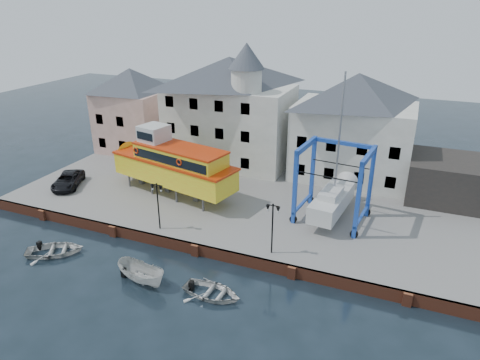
% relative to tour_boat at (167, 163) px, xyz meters
% --- Properties ---
extents(ground, '(140.00, 140.00, 0.00)m').
position_rel_tour_boat_xyz_m(ground, '(7.23, -8.00, -4.16)').
color(ground, black).
rests_on(ground, ground).
extents(hardstanding, '(44.00, 22.00, 1.00)m').
position_rel_tour_boat_xyz_m(hardstanding, '(7.23, 3.00, -3.66)').
color(hardstanding, slate).
rests_on(hardstanding, ground).
extents(quay_wall, '(44.00, 0.47, 1.00)m').
position_rel_tour_boat_xyz_m(quay_wall, '(7.23, -7.89, -3.66)').
color(quay_wall, brown).
rests_on(quay_wall, ground).
extents(building_pink, '(8.00, 7.00, 10.30)m').
position_rel_tour_boat_xyz_m(building_pink, '(-10.77, 10.00, 1.99)').
color(building_pink, tan).
rests_on(building_pink, hardstanding).
extents(building_white_main, '(14.00, 8.30, 14.00)m').
position_rel_tour_boat_xyz_m(building_white_main, '(2.36, 10.40, 3.19)').
color(building_white_main, beige).
rests_on(building_white_main, hardstanding).
extents(building_white_right, '(12.00, 8.00, 11.20)m').
position_rel_tour_boat_xyz_m(building_white_right, '(16.23, 11.00, 2.44)').
color(building_white_right, beige).
rests_on(building_white_right, hardstanding).
extents(shed_dark, '(8.00, 7.00, 4.00)m').
position_rel_tour_boat_xyz_m(shed_dark, '(26.23, 9.00, -1.16)').
color(shed_dark, '#252422').
rests_on(shed_dark, hardstanding).
extents(lamp_post_left, '(1.12, 0.32, 4.20)m').
position_rel_tour_boat_xyz_m(lamp_post_left, '(3.23, -6.80, 0.02)').
color(lamp_post_left, black).
rests_on(lamp_post_left, hardstanding).
extents(lamp_post_right, '(1.12, 0.32, 4.20)m').
position_rel_tour_boat_xyz_m(lamp_post_right, '(13.23, -6.80, 0.02)').
color(lamp_post_right, black).
rests_on(lamp_post_right, hardstanding).
extents(tour_boat, '(15.80, 6.92, 6.69)m').
position_rel_tour_boat_xyz_m(tour_boat, '(0.00, 0.00, 0.00)').
color(tour_boat, '#59595E').
rests_on(tour_boat, hardstanding).
extents(travel_lift, '(6.45, 8.67, 12.82)m').
position_rel_tour_boat_xyz_m(travel_lift, '(16.43, 1.16, -1.01)').
color(travel_lift, '#1139A1').
rests_on(travel_lift, hardstanding).
extents(van, '(4.18, 5.51, 1.39)m').
position_rel_tour_boat_xyz_m(van, '(-10.35, -2.78, -2.46)').
color(van, black).
rests_on(van, hardstanding).
extents(motorboat_a, '(4.55, 2.44, 1.67)m').
position_rel_tour_boat_xyz_m(motorboat_a, '(5.27, -12.59, -4.16)').
color(motorboat_a, silver).
rests_on(motorboat_a, ground).
extents(motorboat_b, '(4.35, 3.20, 0.87)m').
position_rel_tour_boat_xyz_m(motorboat_b, '(10.67, -12.09, -4.16)').
color(motorboat_b, silver).
rests_on(motorboat_b, ground).
extents(motorboat_d, '(5.45, 5.04, 0.92)m').
position_rel_tour_boat_xyz_m(motorboat_d, '(-3.41, -12.10, -4.16)').
color(motorboat_d, silver).
rests_on(motorboat_d, ground).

